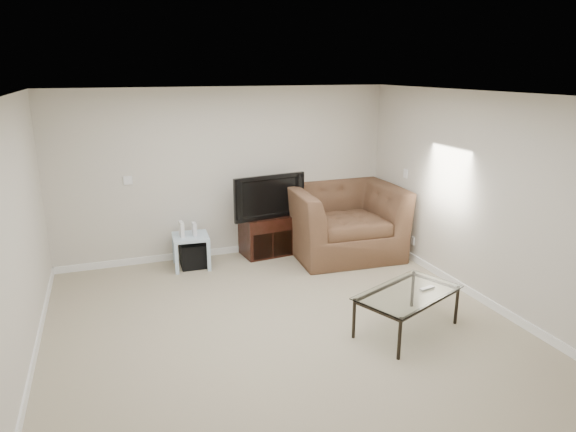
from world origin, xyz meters
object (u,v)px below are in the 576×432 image
object	(u,v)px
tv_stand	(266,235)
subwoofer	(193,255)
recliner	(343,209)
coffee_table	(407,311)
side_table	(191,251)
television	(266,195)

from	to	relation	value
tv_stand	subwoofer	world-z (taller)	tv_stand
recliner	coffee_table	size ratio (longest dim) A/B	1.40
tv_stand	recliner	world-z (taller)	recliner
side_table	tv_stand	bearing A→B (deg)	7.54
coffee_table	tv_stand	bearing A→B (deg)	104.21
subwoofer	coffee_table	size ratio (longest dim) A/B	0.32
coffee_table	side_table	bearing A→B (deg)	125.31
side_table	television	bearing A→B (deg)	6.07
tv_stand	subwoofer	size ratio (longest dim) A/B	1.99
television	coffee_table	distance (m)	2.95
tv_stand	coffee_table	xyz separation A→B (m)	(0.71, -2.81, -0.08)
subwoofer	coffee_table	distance (m)	3.25
tv_stand	side_table	world-z (taller)	tv_stand
subwoofer	coffee_table	world-z (taller)	coffee_table
recliner	coffee_table	world-z (taller)	recliner
side_table	subwoofer	bearing A→B (deg)	29.91
side_table	recliner	size ratio (longest dim) A/B	0.30
tv_stand	side_table	size ratio (longest dim) A/B	1.47
tv_stand	television	world-z (taller)	television
recliner	subwoofer	bearing A→B (deg)	176.96
subwoofer	recliner	world-z (taller)	recliner
side_table	recliner	world-z (taller)	recliner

